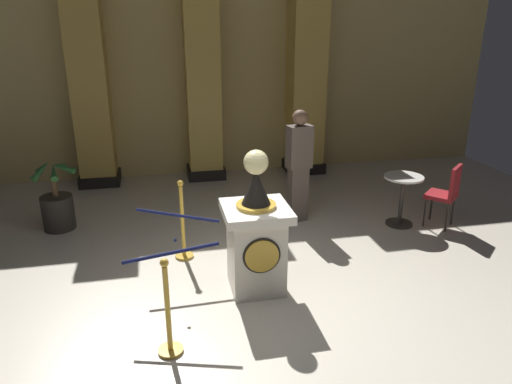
{
  "coord_description": "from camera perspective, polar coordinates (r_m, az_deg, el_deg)",
  "views": [
    {
      "loc": [
        -0.87,
        -4.35,
        2.95
      ],
      "look_at": [
        0.12,
        0.4,
        1.18
      ],
      "focal_mm": 33.48,
      "sensor_mm": 36.0,
      "label": 1
    }
  ],
  "objects": [
    {
      "name": "pedestal_clock",
      "position": [
        5.37,
        0.01,
        -5.43
      ],
      "size": [
        0.73,
        0.73,
        1.66
      ],
      "color": "silver",
      "rests_on": "ground_plane"
    },
    {
      "name": "column_left",
      "position": [
        9.19,
        -19.31,
        12.57
      ],
      "size": [
        0.76,
        0.76,
        3.9
      ],
      "color": "black",
      "rests_on": "ground_plane"
    },
    {
      "name": "stanchion_far",
      "position": [
        4.61,
        -10.41,
        -14.92
      ],
      "size": [
        0.24,
        0.24,
        0.98
      ],
      "color": "gold",
      "rests_on": "ground_plane"
    },
    {
      "name": "bystander_guest",
      "position": [
        7.17,
        5.12,
        3.44
      ],
      "size": [
        0.39,
        0.28,
        1.72
      ],
      "color": "brown",
      "rests_on": "ground_plane"
    },
    {
      "name": "stanchion_near",
      "position": [
        6.24,
        -8.72,
        -4.62
      ],
      "size": [
        0.24,
        0.24,
        1.06
      ],
      "color": "gold",
      "rests_on": "ground_plane"
    },
    {
      "name": "column_right",
      "position": [
        9.57,
        5.99,
        13.8
      ],
      "size": [
        0.79,
        0.79,
        3.9
      ],
      "color": "black",
      "rests_on": "ground_plane"
    },
    {
      "name": "velvet_rope",
      "position": [
        5.21,
        -9.69,
        -4.83
      ],
      "size": [
        1.08,
        1.11,
        0.22
      ],
      "color": "#141947"
    },
    {
      "name": "cafe_table",
      "position": [
        7.43,
        17.05,
        -0.23
      ],
      "size": [
        0.57,
        0.57,
        0.77
      ],
      "color": "#332D28",
      "rests_on": "ground_plane"
    },
    {
      "name": "back_wall",
      "position": [
        9.52,
        -6.69,
        14.32
      ],
      "size": [
        11.94,
        0.16,
        4.06
      ],
      "primitive_type": "cube",
      "color": "tan",
      "rests_on": "ground_plane"
    },
    {
      "name": "potted_palm_left",
      "position": [
        7.61,
        -22.64,
        -1.61
      ],
      "size": [
        0.62,
        0.64,
        1.09
      ],
      "color": "#2D2823",
      "rests_on": "ground_plane"
    },
    {
      "name": "ground_plane",
      "position": [
        5.33,
        -0.39,
        -13.6
      ],
      "size": [
        11.94,
        11.94,
        0.0
      ],
      "primitive_type": "plane",
      "color": "beige"
    },
    {
      "name": "column_centre_rear",
      "position": [
        9.16,
        -6.44,
        13.52
      ],
      "size": [
        0.75,
        0.75,
        3.9
      ],
      "color": "black",
      "rests_on": "ground_plane"
    },
    {
      "name": "cafe_chair_red",
      "position": [
        7.55,
        21.86,
        0.14
      ],
      "size": [
        0.56,
        0.56,
        0.96
      ],
      "color": "black",
      "rests_on": "ground_plane"
    }
  ]
}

